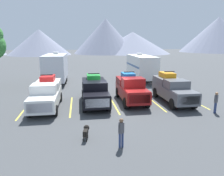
% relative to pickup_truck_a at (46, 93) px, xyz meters
% --- Properties ---
extents(ground_plane, '(240.00, 240.00, 0.00)m').
position_rel_pickup_truck_a_xyz_m(ground_plane, '(5.56, -0.68, -1.17)').
color(ground_plane, '#3F4244').
extents(pickup_truck_a, '(2.15, 5.67, 2.60)m').
position_rel_pickup_truck_a_xyz_m(pickup_truck_a, '(0.00, 0.00, 0.00)').
color(pickup_truck_a, white).
rests_on(pickup_truck_a, ground).
extents(pickup_truck_b, '(2.22, 5.73, 2.53)m').
position_rel_pickup_truck_a_xyz_m(pickup_truck_b, '(3.95, 0.46, -0.02)').
color(pickup_truck_b, black).
rests_on(pickup_truck_b, ground).
extents(pickup_truck_c, '(2.11, 5.27, 2.59)m').
position_rel_pickup_truck_a_xyz_m(pickup_truck_c, '(7.19, 0.56, 0.04)').
color(pickup_truck_c, maroon).
rests_on(pickup_truck_c, ground).
extents(pickup_truck_d, '(2.10, 5.63, 2.64)m').
position_rel_pickup_truck_a_xyz_m(pickup_truck_d, '(10.81, -0.06, 0.03)').
color(pickup_truck_d, '#595B60').
rests_on(pickup_truck_d, ground).
extents(lot_stripe_a, '(0.12, 5.50, 0.01)m').
position_rel_pickup_truck_a_xyz_m(lot_stripe_a, '(-1.71, -0.01, -1.17)').
color(lot_stripe_a, gold).
rests_on(lot_stripe_a, ground).
extents(lot_stripe_b, '(0.12, 5.50, 0.01)m').
position_rel_pickup_truck_a_xyz_m(lot_stripe_b, '(1.93, -0.01, -1.17)').
color(lot_stripe_b, gold).
rests_on(lot_stripe_b, ground).
extents(lot_stripe_c, '(0.12, 5.50, 0.01)m').
position_rel_pickup_truck_a_xyz_m(lot_stripe_c, '(5.56, -0.01, -1.17)').
color(lot_stripe_c, gold).
rests_on(lot_stripe_c, ground).
extents(lot_stripe_d, '(0.12, 5.50, 0.01)m').
position_rel_pickup_truck_a_xyz_m(lot_stripe_d, '(9.19, -0.01, -1.17)').
color(lot_stripe_d, gold).
rests_on(lot_stripe_d, ground).
extents(lot_stripe_e, '(0.12, 5.50, 0.01)m').
position_rel_pickup_truck_a_xyz_m(lot_stripe_e, '(12.82, -0.01, -1.17)').
color(lot_stripe_e, gold).
rests_on(lot_stripe_e, ground).
extents(camper_trailer_a, '(2.70, 8.26, 3.93)m').
position_rel_pickup_truck_a_xyz_m(camper_trailer_a, '(-0.25, 10.50, 0.90)').
color(camper_trailer_a, silver).
rests_on(camper_trailer_a, ground).
extents(camper_trailer_b, '(2.68, 8.51, 3.68)m').
position_rel_pickup_truck_a_xyz_m(camper_trailer_b, '(11.18, 10.57, 0.77)').
color(camper_trailer_b, white).
rests_on(camper_trailer_b, ground).
extents(person_a, '(0.33, 0.25, 1.57)m').
position_rel_pickup_truck_a_xyz_m(person_a, '(4.67, -7.45, -0.26)').
color(person_a, navy).
rests_on(person_a, ground).
extents(person_b, '(0.32, 0.29, 1.62)m').
position_rel_pickup_truck_a_xyz_m(person_b, '(12.71, -3.47, -0.23)').
color(person_b, navy).
rests_on(person_b, ground).
extents(dog, '(0.39, 0.89, 0.73)m').
position_rel_pickup_truck_a_xyz_m(dog, '(2.95, -6.19, -0.69)').
color(dog, black).
rests_on(dog, ground).
extents(mountain_ridge, '(158.08, 48.88, 17.01)m').
position_rel_pickup_truck_a_xyz_m(mountain_ridge, '(13.02, 74.47, 5.41)').
color(mountain_ridge, gray).
rests_on(mountain_ridge, ground).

